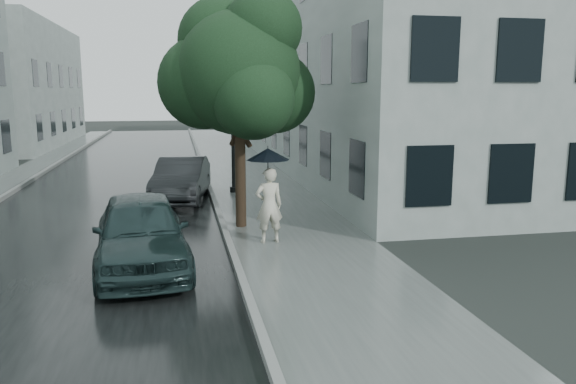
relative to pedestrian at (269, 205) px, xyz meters
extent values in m
plane|color=black|center=(0.57, -2.00, -0.92)|extent=(120.00, 120.00, 0.00)
cube|color=slate|center=(0.82, 10.00, -0.92)|extent=(3.50, 60.00, 0.01)
cube|color=slate|center=(-1.00, 10.00, -0.85)|extent=(0.15, 60.00, 0.15)
cube|color=black|center=(-4.50, 10.00, -0.92)|extent=(6.85, 60.00, 0.00)
cube|color=slate|center=(-8.00, 10.00, -0.85)|extent=(0.15, 60.00, 0.15)
cube|color=#92A09C|center=(6.07, 17.50, 3.58)|extent=(7.00, 36.00, 9.00)
cube|color=black|center=(2.59, 17.50, 3.58)|extent=(0.08, 32.40, 7.20)
cube|color=#92A09C|center=(-13.23, 28.00, 3.08)|extent=(7.00, 18.00, 8.00)
cube|color=black|center=(-9.75, 28.00, 3.08)|extent=(0.08, 16.20, 6.40)
imported|color=beige|center=(0.00, 0.00, 0.00)|extent=(0.70, 0.49, 1.83)
cylinder|color=black|center=(-0.02, -0.01, 0.59)|extent=(0.02, 0.02, 1.01)
cone|color=black|center=(-0.02, -0.01, 1.24)|extent=(1.33, 1.33, 0.28)
cylinder|color=black|center=(-0.02, -0.01, 1.40)|extent=(0.02, 0.02, 0.08)
cylinder|color=black|center=(-0.02, -0.01, 0.06)|extent=(0.03, 0.03, 0.06)
cylinder|color=#332619|center=(-0.49, 1.77, 0.50)|extent=(0.29, 0.29, 2.85)
sphere|color=#1B3C21|center=(-0.49, 1.77, 3.17)|extent=(3.22, 3.22, 3.22)
sphere|color=#1B3C21|center=(0.51, 2.14, 2.67)|extent=(2.22, 2.22, 2.22)
sphere|color=#1B3C21|center=(-1.35, 2.27, 2.93)|extent=(2.48, 2.48, 2.48)
sphere|color=#1B3C21|center=(-0.25, 0.90, 2.54)|extent=(2.09, 2.09, 2.09)
sphere|color=#1B3C21|center=(-0.86, 2.51, 4.04)|extent=(2.35, 2.35, 2.35)
sphere|color=#1B3C21|center=(0.12, 1.53, 4.28)|extent=(1.99, 1.99, 1.99)
cylinder|color=black|center=(-0.17, 7.00, 1.35)|extent=(0.12, 0.12, 4.54)
cylinder|color=black|center=(-0.17, 7.00, -0.82)|extent=(0.28, 0.28, 0.20)
cylinder|color=black|center=(-0.41, 7.05, 3.62)|extent=(0.51, 0.19, 0.08)
sphere|color=silver|center=(-0.70, 7.12, 3.57)|extent=(0.32, 0.32, 0.32)
imported|color=#1A2C2C|center=(-2.92, -1.50, -0.14)|extent=(2.21, 4.69, 1.55)
imported|color=#25282A|center=(-2.03, 5.85, -0.20)|extent=(2.17, 4.51, 1.42)
camera|label=1|loc=(-2.12, -13.09, 2.73)|focal=35.00mm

